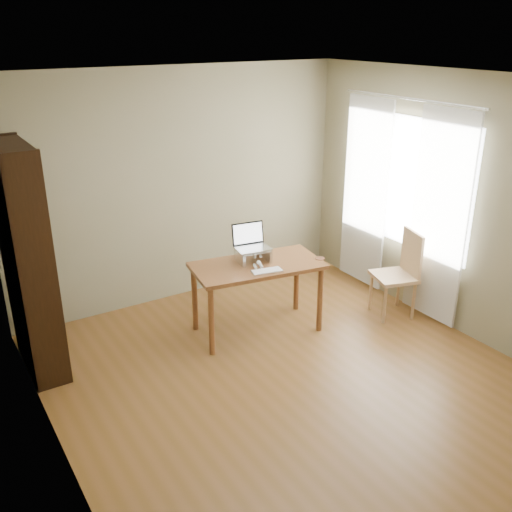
{
  "coord_description": "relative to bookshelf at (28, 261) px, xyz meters",
  "views": [
    {
      "loc": [
        -2.6,
        -3.42,
        2.98
      ],
      "look_at": [
        0.19,
        1.01,
        0.85
      ],
      "focal_mm": 40.0,
      "sensor_mm": 36.0,
      "label": 1
    }
  ],
  "objects": [
    {
      "name": "room",
      "position": [
        1.86,
        -1.54,
        0.25
      ],
      "size": [
        4.04,
        4.54,
        2.64
      ],
      "color": "brown",
      "rests_on": "ground"
    },
    {
      "name": "bookshelf",
      "position": [
        0.0,
        0.0,
        0.0
      ],
      "size": [
        0.3,
        0.9,
        2.1
      ],
      "color": "black",
      "rests_on": "ground"
    },
    {
      "name": "curtains",
      "position": [
        3.75,
        -0.75,
        0.12
      ],
      "size": [
        0.03,
        1.9,
        2.25
      ],
      "color": "white",
      "rests_on": "ground"
    },
    {
      "name": "desk",
      "position": [
        2.05,
        -0.52,
        -0.41
      ],
      "size": [
        1.39,
        0.85,
        0.75
      ],
      "rotation": [
        0.0,
        0.0,
        -0.16
      ],
      "color": "brown",
      "rests_on": "ground"
    },
    {
      "name": "laptop_stand",
      "position": [
        2.05,
        -0.44,
        -0.22
      ],
      "size": [
        0.32,
        0.25,
        0.13
      ],
      "rotation": [
        0.0,
        0.0,
        -0.16
      ],
      "color": "silver",
      "rests_on": "desk"
    },
    {
      "name": "laptop",
      "position": [
        2.05,
        -0.38,
        -0.11
      ],
      "size": [
        0.37,
        0.33,
        0.24
      ],
      "rotation": [
        0.0,
        0.0,
        -0.16
      ],
      "color": "silver",
      "rests_on": "laptop_stand"
    },
    {
      "name": "keyboard",
      "position": [
        2.03,
        -0.74,
        -0.29
      ],
      "size": [
        0.33,
        0.19,
        0.02
      ],
      "rotation": [
        0.0,
        0.0,
        -0.21
      ],
      "color": "silver",
      "rests_on": "desk"
    },
    {
      "name": "coaster",
      "position": [
        2.67,
        -0.75,
        -0.3
      ],
      "size": [
        0.1,
        0.1,
        0.01
      ],
      "primitive_type": "cylinder",
      "color": "brown",
      "rests_on": "desk"
    },
    {
      "name": "cat",
      "position": [
        2.06,
        -0.41,
        -0.24
      ],
      "size": [
        0.23,
        0.47,
        0.14
      ],
      "rotation": [
        0.0,
        0.0,
        -0.35
      ],
      "color": "#4E493D",
      "rests_on": "desk"
    },
    {
      "name": "chair",
      "position": [
        3.57,
        -1.01,
        -0.54
      ],
      "size": [
        0.53,
        0.53,
        0.95
      ],
      "rotation": [
        0.0,
        0.0,
        -0.3
      ],
      "color": "tan",
      "rests_on": "ground"
    }
  ]
}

